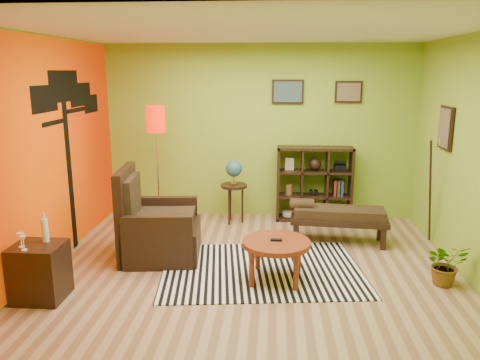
# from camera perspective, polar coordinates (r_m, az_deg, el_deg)

# --- Properties ---
(ground) EXTENTS (5.00, 5.00, 0.00)m
(ground) POSITION_cam_1_polar(r_m,az_deg,el_deg) (5.85, 1.44, -10.77)
(ground) COLOR tan
(ground) RESTS_ON ground
(room_shell) EXTENTS (5.04, 4.54, 2.82)m
(room_shell) POSITION_cam_1_polar(r_m,az_deg,el_deg) (5.40, 0.56, 7.08)
(room_shell) COLOR #89B531
(room_shell) RESTS_ON ground
(zebra_rug) EXTENTS (2.59, 1.99, 0.01)m
(zebra_rug) POSITION_cam_1_polar(r_m,az_deg,el_deg) (5.82, 2.64, -10.82)
(zebra_rug) COLOR white
(zebra_rug) RESTS_ON ground
(coffee_table) EXTENTS (0.78, 0.78, 0.50)m
(coffee_table) POSITION_cam_1_polar(r_m,az_deg,el_deg) (5.42, 4.44, -8.05)
(coffee_table) COLOR maroon
(coffee_table) RESTS_ON ground
(armchair) EXTENTS (1.07, 1.07, 1.18)m
(armchair) POSITION_cam_1_polar(r_m,az_deg,el_deg) (6.19, -10.24, -6.05)
(armchair) COLOR black
(armchair) RESTS_ON ground
(side_cabinet) EXTENTS (0.51, 0.47, 0.92)m
(side_cabinet) POSITION_cam_1_polar(r_m,az_deg,el_deg) (5.46, -23.23, -10.19)
(side_cabinet) COLOR black
(side_cabinet) RESTS_ON ground
(floor_lamp) EXTENTS (0.28, 0.28, 1.88)m
(floor_lamp) POSITION_cam_1_polar(r_m,az_deg,el_deg) (6.94, -10.18, 5.95)
(floor_lamp) COLOR silver
(floor_lamp) RESTS_ON ground
(globe_table) EXTENTS (0.42, 0.42, 1.01)m
(globe_table) POSITION_cam_1_polar(r_m,az_deg,el_deg) (7.33, -0.76, 0.53)
(globe_table) COLOR black
(globe_table) RESTS_ON ground
(cube_shelf) EXTENTS (1.20, 0.35, 1.20)m
(cube_shelf) POSITION_cam_1_polar(r_m,az_deg,el_deg) (7.61, 9.12, -0.47)
(cube_shelf) COLOR black
(cube_shelf) RESTS_ON ground
(bench) EXTENTS (1.38, 0.58, 0.62)m
(bench) POSITION_cam_1_polar(r_m,az_deg,el_deg) (6.71, 11.66, -4.26)
(bench) COLOR black
(bench) RESTS_ON ground
(potted_plant) EXTENTS (0.52, 0.56, 0.39)m
(potted_plant) POSITION_cam_1_polar(r_m,az_deg,el_deg) (5.86, 23.75, -9.82)
(potted_plant) COLOR #26661E
(potted_plant) RESTS_ON ground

